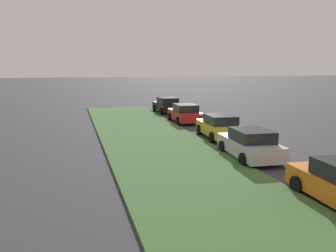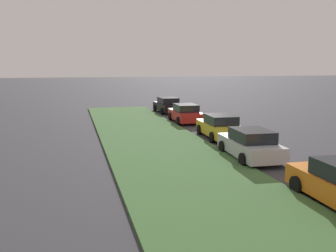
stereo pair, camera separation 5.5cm
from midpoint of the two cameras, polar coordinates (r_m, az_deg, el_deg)
name	(u,v)px [view 1 (the left image)]	position (r m, az deg, el deg)	size (l,w,h in m)	color
grass_median	(241,222)	(11.07, 11.11, -14.38)	(60.00, 6.00, 0.12)	#3D6633
parked_car_silver	(250,144)	(18.27, 12.53, -2.79)	(4.39, 2.19, 1.47)	#B2B5BA
parked_car_yellow	(219,127)	(23.25, 7.91, -0.09)	(4.39, 2.19, 1.47)	gold
parked_car_red	(185,113)	(29.41, 2.58, 1.95)	(4.34, 2.10, 1.47)	red
parked_car_black	(167,105)	(35.59, -0.19, 3.24)	(4.36, 2.14, 1.47)	black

